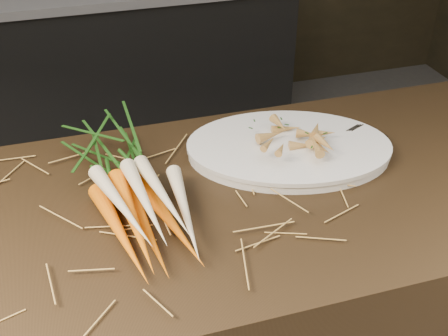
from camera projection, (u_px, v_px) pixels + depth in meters
name	position (u px, v px, depth m)	size (l,w,h in m)	color
back_counter	(115.00, 63.00, 2.97)	(1.82, 0.62, 0.84)	black
straw_bedding	(63.00, 221.00, 1.13)	(1.40, 0.60, 0.02)	#AC8440
root_veg_bunch	(123.00, 171.00, 1.21)	(0.25, 0.58, 0.10)	#E15400
serving_platter	(289.00, 150.00, 1.35)	(0.48, 0.32, 0.03)	white
roasted_veg_heap	(290.00, 136.00, 1.32)	(0.24, 0.17, 0.05)	#A87A3C
serving_fork	(363.00, 149.00, 1.32)	(0.02, 0.18, 0.00)	silver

